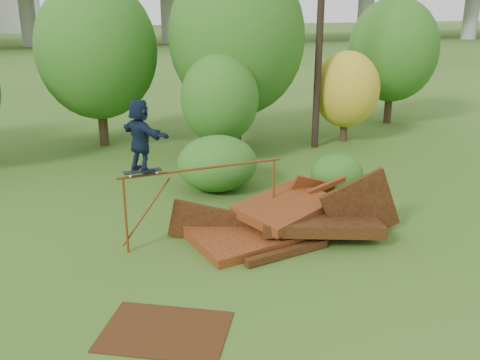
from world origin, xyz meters
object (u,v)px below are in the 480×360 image
object	(u,v)px
skater	(140,136)
scrap_pile	(287,221)
flat_plate	(165,331)
utility_pole	(321,12)

from	to	relation	value
skater	scrap_pile	bearing A→B (deg)	-124.28
skater	flat_plate	xyz separation A→B (m)	(-0.18, -3.56, -2.84)
flat_plate	utility_pole	world-z (taller)	utility_pole
scrap_pile	skater	world-z (taller)	skater
skater	flat_plate	world-z (taller)	skater
scrap_pile	flat_plate	xyz separation A→B (m)	(-3.75, -3.27, -0.37)
scrap_pile	utility_pole	distance (m)	10.21
scrap_pile	utility_pole	world-z (taller)	utility_pole
skater	flat_plate	bearing A→B (deg)	147.47
utility_pole	scrap_pile	bearing A→B (deg)	-119.57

